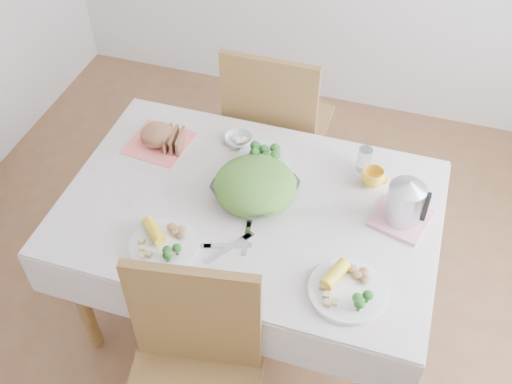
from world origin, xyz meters
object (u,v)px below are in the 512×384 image
(dinner_plate_right, at_px, (347,291))
(yellow_mug, at_px, (373,178))
(chair_far, at_px, (279,134))
(salad_bowl, at_px, (255,190))
(dinner_plate_left, at_px, (164,246))
(dining_table, at_px, (250,263))
(electric_kettle, at_px, (406,198))

(dinner_plate_right, distance_m, yellow_mug, 0.57)
(chair_far, xyz_separation_m, salad_bowl, (0.10, -0.74, 0.34))
(salad_bowl, xyz_separation_m, dinner_plate_left, (-0.25, -0.36, -0.03))
(dinner_plate_right, bearing_deg, chair_far, 116.73)
(dining_table, relative_size, yellow_mug, 14.64)
(salad_bowl, bearing_deg, electric_kettle, 5.13)
(dining_table, bearing_deg, salad_bowl, 80.35)
(dining_table, xyz_separation_m, chair_far, (-0.09, 0.79, 0.09))
(dining_table, height_order, dinner_plate_right, dinner_plate_right)
(salad_bowl, height_order, electric_kettle, electric_kettle)
(chair_far, height_order, salad_bowl, chair_far)
(dining_table, height_order, dinner_plate_left, dinner_plate_left)
(salad_bowl, bearing_deg, dinner_plate_right, -38.02)
(dining_table, height_order, electric_kettle, electric_kettle)
(chair_far, relative_size, salad_bowl, 3.39)
(dinner_plate_left, height_order, electric_kettle, electric_kettle)
(yellow_mug, bearing_deg, dining_table, -149.65)
(chair_far, bearing_deg, salad_bowl, 97.55)
(dining_table, distance_m, dinner_plate_left, 0.56)
(dinner_plate_left, xyz_separation_m, electric_kettle, (0.83, 0.41, 0.11))
(electric_kettle, bearing_deg, chair_far, 133.02)
(salad_bowl, distance_m, electric_kettle, 0.59)
(salad_bowl, relative_size, dinner_plate_right, 1.14)
(chair_far, xyz_separation_m, dinner_plate_left, (-0.15, -1.10, 0.31))
(chair_far, height_order, electric_kettle, chair_far)
(dining_table, xyz_separation_m, dinner_plate_left, (-0.24, -0.31, 0.40))
(dinner_plate_left, bearing_deg, electric_kettle, 26.15)
(salad_bowl, height_order, yellow_mug, salad_bowl)
(dinner_plate_left, xyz_separation_m, yellow_mug, (0.69, 0.57, 0.03))
(dining_table, bearing_deg, yellow_mug, 30.35)
(yellow_mug, bearing_deg, chair_far, 135.78)
(chair_far, relative_size, dinner_plate_left, 4.07)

